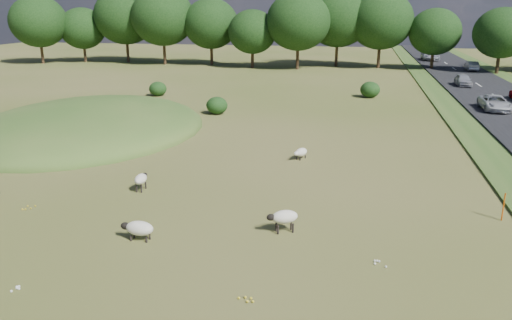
{
  "coord_description": "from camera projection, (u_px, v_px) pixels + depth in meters",
  "views": [
    {
      "loc": [
        6.94,
        -19.77,
        8.36
      ],
      "look_at": [
        2.0,
        4.0,
        1.0
      ],
      "focal_mm": 35.0,
      "sensor_mm": 36.0,
      "label": 1
    }
  ],
  "objects": [
    {
      "name": "mound",
      "position": [
        88.0,
        130.0,
        35.89
      ],
      "size": [
        16.0,
        20.0,
        4.0
      ],
      "primitive_type": "ellipsoid",
      "color": "#33561E",
      "rests_on": "ground"
    },
    {
      "name": "road",
      "position": [
        501.0,
        101.0,
        46.48
      ],
      "size": [
        8.0,
        150.0,
        0.25
      ],
      "primitive_type": "cube",
      "color": "black",
      "rests_on": "ground"
    },
    {
      "name": "shrubs",
      "position": [
        261.0,
        94.0,
        46.88
      ],
      "size": [
        22.65,
        12.68,
        1.57
      ],
      "color": "black",
      "rests_on": "ground"
    },
    {
      "name": "ground",
      "position": [
        272.0,
        115.0,
        41.04
      ],
      "size": [
        160.0,
        160.0,
        0.0
      ],
      "primitive_type": "plane",
      "color": "#43571B",
      "rests_on": "ground"
    },
    {
      "name": "treeline",
      "position": [
        307.0,
        22.0,
        72.55
      ],
      "size": [
        96.28,
        14.66,
        11.7
      ],
      "color": "black",
      "rests_on": "ground"
    },
    {
      "name": "car_5",
      "position": [
        472.0,
        66.0,
        68.62
      ],
      "size": [
        1.34,
        3.86,
        1.27
      ],
      "primitive_type": "imported",
      "rotation": [
        0.0,
        0.0,
        3.14
      ],
      "color": "#AAACB2",
      "rests_on": "road"
    },
    {
      "name": "car_4",
      "position": [
        495.0,
        103.0,
        41.62
      ],
      "size": [
        2.04,
        4.43,
        1.23
      ],
      "primitive_type": "imported",
      "color": "silver",
      "rests_on": "road"
    },
    {
      "name": "sheep_4",
      "position": [
        139.0,
        228.0,
        18.71
      ],
      "size": [
        1.32,
        0.61,
        0.76
      ],
      "rotation": [
        0.0,
        0.0,
        3.11
      ],
      "color": "beige",
      "rests_on": "ground"
    },
    {
      "name": "marker_post",
      "position": [
        503.0,
        207.0,
        20.42
      ],
      "size": [
        0.06,
        0.06,
        1.2
      ],
      "primitive_type": "cylinder",
      "color": "#D8590C",
      "rests_on": "ground"
    },
    {
      "name": "sheep_2",
      "position": [
        301.0,
        152.0,
        28.86
      ],
      "size": [
        0.88,
        1.17,
        0.66
      ],
      "rotation": [
        0.0,
        0.0,
        4.23
      ],
      "color": "beige",
      "rests_on": "ground"
    },
    {
      "name": "car_7",
      "position": [
        436.0,
        46.0,
        103.15
      ],
      "size": [
        2.07,
        5.1,
        1.48
      ],
      "primitive_type": "imported",
      "rotation": [
        0.0,
        0.0,
        3.14
      ],
      "color": "black",
      "rests_on": "road"
    },
    {
      "name": "sheep_0",
      "position": [
        284.0,
        217.0,
        19.32
      ],
      "size": [
        1.3,
        0.94,
        0.91
      ],
      "rotation": [
        0.0,
        0.0,
        3.58
      ],
      "color": "beige",
      "rests_on": "ground"
    },
    {
      "name": "sheep_1",
      "position": [
        141.0,
        179.0,
        23.85
      ],
      "size": [
        0.52,
        1.13,
        0.82
      ],
      "rotation": [
        0.0,
        0.0,
        1.6
      ],
      "color": "beige",
      "rests_on": "ground"
    },
    {
      "name": "car_3",
      "position": [
        430.0,
        55.0,
        82.41
      ],
      "size": [
        2.54,
        5.5,
        1.53
      ],
      "primitive_type": "imported",
      "color": "#B1B3BA",
      "rests_on": "road"
    },
    {
      "name": "car_2",
      "position": [
        463.0,
        80.0,
        54.89
      ],
      "size": [
        1.5,
        3.73,
        1.27
      ],
      "primitive_type": "imported",
      "color": "#A4A5AB",
      "rests_on": "road"
    }
  ]
}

